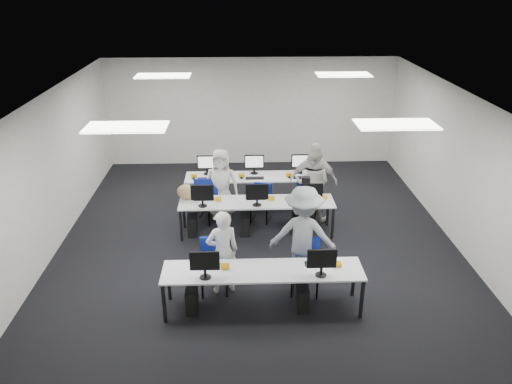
{
  "coord_description": "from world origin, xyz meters",
  "views": [
    {
      "loc": [
        -0.35,
        -9.14,
        5.05
      ],
      "look_at": [
        -0.02,
        0.07,
        1.0
      ],
      "focal_mm": 35.0,
      "sensor_mm": 36.0,
      "label": 1
    }
  ],
  "objects_px": {
    "desk_mid": "(257,204)",
    "chair_2": "(202,209)",
    "chair_0": "(214,275)",
    "chair_6": "(259,205)",
    "chair_5": "(211,202)",
    "desk_front": "(263,273)",
    "chair_7": "(307,202)",
    "student_1": "(312,184)",
    "photographer": "(303,235)",
    "student_3": "(313,182)",
    "student_0": "(223,252)",
    "student_2": "(221,184)",
    "chair_1": "(306,275)",
    "chair_4": "(306,208)",
    "chair_3": "(261,209)"
  },
  "relations": [
    {
      "from": "desk_front",
      "to": "chair_2",
      "type": "relative_size",
      "value": 3.5
    },
    {
      "from": "chair_1",
      "to": "student_1",
      "type": "xyz_separation_m",
      "value": [
        0.48,
        2.78,
        0.52
      ]
    },
    {
      "from": "desk_front",
      "to": "student_0",
      "type": "height_order",
      "value": "student_0"
    },
    {
      "from": "desk_front",
      "to": "student_3",
      "type": "relative_size",
      "value": 1.8
    },
    {
      "from": "chair_0",
      "to": "student_3",
      "type": "height_order",
      "value": "student_3"
    },
    {
      "from": "chair_5",
      "to": "chair_6",
      "type": "height_order",
      "value": "chair_5"
    },
    {
      "from": "desk_front",
      "to": "chair_1",
      "type": "bearing_deg",
      "value": 32.37
    },
    {
      "from": "desk_mid",
      "to": "chair_2",
      "type": "relative_size",
      "value": 3.5
    },
    {
      "from": "desk_front",
      "to": "student_3",
      "type": "height_order",
      "value": "student_3"
    },
    {
      "from": "student_1",
      "to": "student_3",
      "type": "bearing_deg",
      "value": 175.4
    },
    {
      "from": "desk_front",
      "to": "chair_2",
      "type": "xyz_separation_m",
      "value": [
        -1.18,
        3.2,
        -0.39
      ]
    },
    {
      "from": "chair_0",
      "to": "photographer",
      "type": "relative_size",
      "value": 0.52
    },
    {
      "from": "desk_front",
      "to": "chair_7",
      "type": "height_order",
      "value": "chair_7"
    },
    {
      "from": "desk_mid",
      "to": "chair_7",
      "type": "relative_size",
      "value": 3.75
    },
    {
      "from": "chair_5",
      "to": "chair_7",
      "type": "xyz_separation_m",
      "value": [
        2.19,
        -0.04,
        -0.03
      ]
    },
    {
      "from": "chair_7",
      "to": "photographer",
      "type": "distance_m",
      "value": 2.82
    },
    {
      "from": "chair_6",
      "to": "student_1",
      "type": "relative_size",
      "value": 0.51
    },
    {
      "from": "student_3",
      "to": "desk_front",
      "type": "bearing_deg",
      "value": -102.46
    },
    {
      "from": "chair_3",
      "to": "chair_6",
      "type": "distance_m",
      "value": 0.21
    },
    {
      "from": "chair_2",
      "to": "student_1",
      "type": "xyz_separation_m",
      "value": [
        2.42,
        0.06,
        0.53
      ]
    },
    {
      "from": "chair_5",
      "to": "chair_7",
      "type": "distance_m",
      "value": 2.19
    },
    {
      "from": "chair_4",
      "to": "chair_5",
      "type": "bearing_deg",
      "value": 175.66
    },
    {
      "from": "chair_0",
      "to": "student_0",
      "type": "xyz_separation_m",
      "value": [
        0.16,
        -0.05,
        0.47
      ]
    },
    {
      "from": "student_0",
      "to": "student_2",
      "type": "relative_size",
      "value": 0.96
    },
    {
      "from": "chair_4",
      "to": "chair_5",
      "type": "height_order",
      "value": "chair_5"
    },
    {
      "from": "chair_3",
      "to": "chair_7",
      "type": "xyz_separation_m",
      "value": [
        1.07,
        0.3,
        0.01
      ]
    },
    {
      "from": "chair_0",
      "to": "chair_3",
      "type": "xyz_separation_m",
      "value": [
        0.93,
        2.64,
        -0.03
      ]
    },
    {
      "from": "photographer",
      "to": "chair_7",
      "type": "bearing_deg",
      "value": -88.4
    },
    {
      "from": "chair_5",
      "to": "chair_6",
      "type": "xyz_separation_m",
      "value": [
        1.09,
        -0.12,
        -0.03
      ]
    },
    {
      "from": "chair_1",
      "to": "student_2",
      "type": "distance_m",
      "value": 3.34
    },
    {
      "from": "chair_0",
      "to": "chair_2",
      "type": "xyz_separation_m",
      "value": [
        -0.36,
        2.64,
        -0.01
      ]
    },
    {
      "from": "chair_1",
      "to": "photographer",
      "type": "relative_size",
      "value": 0.53
    },
    {
      "from": "student_0",
      "to": "student_1",
      "type": "height_order",
      "value": "student_1"
    },
    {
      "from": "student_3",
      "to": "photographer",
      "type": "bearing_deg",
      "value": -93.41
    },
    {
      "from": "desk_front",
      "to": "chair_0",
      "type": "xyz_separation_m",
      "value": [
        -0.81,
        0.56,
        -0.39
      ]
    },
    {
      "from": "chair_0",
      "to": "chair_6",
      "type": "bearing_deg",
      "value": 68.24
    },
    {
      "from": "chair_1",
      "to": "chair_5",
      "type": "distance_m",
      "value": 3.54
    },
    {
      "from": "photographer",
      "to": "chair_5",
      "type": "bearing_deg",
      "value": -46.57
    },
    {
      "from": "chair_6",
      "to": "student_0",
      "type": "height_order",
      "value": "student_0"
    },
    {
      "from": "chair_7",
      "to": "student_0",
      "type": "height_order",
      "value": "student_0"
    },
    {
      "from": "chair_2",
      "to": "chair_7",
      "type": "relative_size",
      "value": 1.07
    },
    {
      "from": "chair_6",
      "to": "student_0",
      "type": "xyz_separation_m",
      "value": [
        -0.74,
        -2.9,
        0.5
      ]
    },
    {
      "from": "chair_0",
      "to": "chair_6",
      "type": "xyz_separation_m",
      "value": [
        0.9,
        2.86,
        -0.03
      ]
    },
    {
      "from": "student_1",
      "to": "photographer",
      "type": "xyz_separation_m",
      "value": [
        -0.51,
        -2.47,
        0.08
      ]
    },
    {
      "from": "chair_0",
      "to": "chair_2",
      "type": "distance_m",
      "value": 2.66
    },
    {
      "from": "chair_1",
      "to": "chair_7",
      "type": "xyz_separation_m",
      "value": [
        0.42,
        3.02,
        -0.03
      ]
    },
    {
      "from": "chair_1",
      "to": "chair_2",
      "type": "distance_m",
      "value": 3.34
    },
    {
      "from": "chair_6",
      "to": "chair_7",
      "type": "relative_size",
      "value": 0.98
    },
    {
      "from": "desk_mid",
      "to": "chair_5",
      "type": "distance_m",
      "value": 1.43
    },
    {
      "from": "student_0",
      "to": "student_2",
      "type": "xyz_separation_m",
      "value": [
        -0.1,
        2.9,
        0.03
      ]
    }
  ]
}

